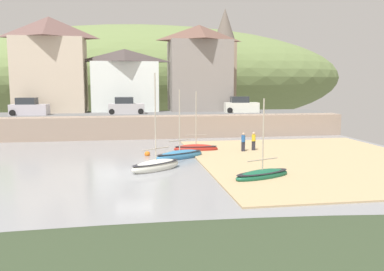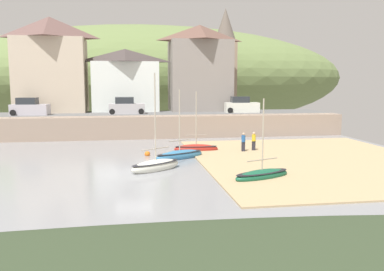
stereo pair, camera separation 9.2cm
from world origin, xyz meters
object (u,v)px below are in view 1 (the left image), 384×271
Objects in this scene: fishing_boat_green at (196,148)px; mooring_buoy at (147,154)px; waterfront_building_centre at (125,80)px; parked_car_near_slipway at (29,108)px; sailboat_tall_mast at (180,155)px; parked_car_end_of_row at (241,106)px; sailboat_blue_trim at (262,175)px; person_near_water at (254,140)px; waterfront_building_right at (199,68)px; sailboat_far_left at (156,166)px; person_on_slipway at (243,141)px; church_with_spire at (225,57)px; waterfront_building_left at (50,64)px; parked_car_by_wall at (126,107)px.

fishing_boat_green reaches higher than mooring_buoy.
waterfront_building_centre is 12.05m from parked_car_near_slipway.
parked_car_end_of_row is at bearing 30.49° from sailboat_tall_mast.
sailboat_blue_trim reaches higher than person_near_water.
waterfront_building_right reaches higher than waterfront_building_centre.
waterfront_building_centre is at bearing 165.87° from parked_car_end_of_row.
waterfront_building_centre reaches higher than mooring_buoy.
parked_car_near_slipway is (-12.70, 20.31, 2.88)m from sailboat_far_left.
waterfront_building_centre is 21.97m from person_on_slipway.
church_with_spire is 3.29× the size of parked_car_end_of_row.
sailboat_blue_trim is 11.55m from mooring_buoy.
parked_car_end_of_row is 19.26m from mooring_buoy.
waterfront_building_left is 9.16m from waterfront_building_centre.
sailboat_blue_trim is 10.40m from person_near_water.
parked_car_near_slipway is (-14.90, 16.30, 2.91)m from sailboat_tall_mast.
sailboat_blue_trim is at bearing -99.14° from parked_car_end_of_row.
church_with_spire reaches higher than sailboat_far_left.
person_on_slipway is (8.03, 6.01, 0.66)m from sailboat_far_left.
waterfront_building_centre is at bearing -163.94° from church_with_spire.
sailboat_far_left is (10.95, -24.81, -7.92)m from waterfront_building_left.
church_with_spire is at bearing 93.96° from parked_car_end_of_row.
fishing_boat_green is 3.36× the size of person_on_slipway.
fishing_boat_green reaches higher than parked_car_by_wall.
church_with_spire is 2.00× the size of sailboat_far_left.
person_near_water is at bearing -97.78° from parked_car_end_of_row.
waterfront_building_left is 0.83× the size of church_with_spire.
person_near_water is at bearing -97.18° from church_with_spire.
parked_car_near_slipway is 10.74m from parked_car_by_wall.
fishing_boat_green is (15.02, -17.61, -7.96)m from waterfront_building_left.
church_with_spire is 24.77m from fishing_boat_green.
sailboat_tall_mast reaches higher than fishing_boat_green.
sailboat_far_left is at bearing 128.27° from sailboat_blue_trim.
sailboat_far_left reaches higher than parked_car_end_of_row.
mooring_buoy is at bearing -112.36° from waterfront_building_right.
fishing_boat_green is 4.19m from person_on_slipway.
sailboat_tall_mast is 12.22× the size of mooring_buoy.
waterfront_building_right is at bearing 18.44° from parked_car_near_slipway.
waterfront_building_right is 23.43× the size of mooring_buoy.
sailboat_far_left is 24.13m from parked_car_near_slipway.
waterfront_building_left is 34.29m from sailboat_blue_trim.
parked_car_by_wall is at bearing -154.70° from waterfront_building_right.
waterfront_building_left is 6.98m from parked_car_near_slipway.
sailboat_far_left is 14.78× the size of mooring_buoy.
sailboat_tall_mast is 3.52× the size of person_near_water.
sailboat_tall_mast is 1.36× the size of parked_car_end_of_row.
sailboat_tall_mast is at bearing -57.71° from waterfront_building_left.
waterfront_building_centre is 19.59m from fishing_boat_green.
mooring_buoy is at bearing -178.15° from person_on_slipway.
person_on_slipway is at bearing -88.55° from waterfront_building_right.
church_with_spire is at bearing 34.07° from sailboat_far_left.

